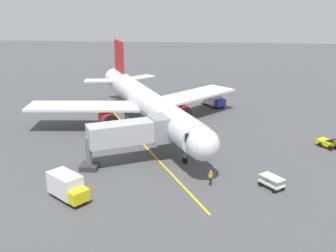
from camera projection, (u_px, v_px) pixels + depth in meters
name	position (u px, v px, depth m)	size (l,w,h in m)	color
ground_plane	(146.00, 129.00, 60.92)	(220.00, 220.00, 0.00)	#4C4C4F
apron_lead_in_line	(143.00, 143.00, 55.21)	(0.24, 40.00, 0.01)	yellow
airplane	(147.00, 103.00, 59.87)	(31.58, 37.57, 11.50)	silver
jet_bridge	(135.00, 133.00, 48.12)	(11.03, 7.22, 5.40)	#B7B7BC
ground_crew_marshaller	(211.00, 178.00, 43.07)	(0.44, 0.47, 1.71)	#23232D
belt_loader_near_nose	(328.00, 142.00, 53.64)	(3.76, 4.35, 2.32)	yellow
baggage_cart_portside	(272.00, 182.00, 42.57)	(2.71, 2.91, 1.27)	white
box_truck_starboard_side	(213.00, 99.00, 72.75)	(4.42, 4.79, 2.62)	#2D3899
box_truck_rear_apron	(68.00, 187.00, 40.00)	(4.82, 4.37, 2.62)	yellow
safety_cone_nose_left	(81.00, 188.00, 42.15)	(0.32, 0.32, 0.55)	#F2590F
safety_cone_nose_right	(92.00, 187.00, 42.30)	(0.32, 0.32, 0.55)	#F2590F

